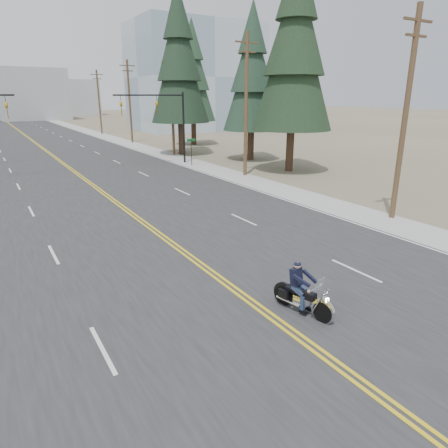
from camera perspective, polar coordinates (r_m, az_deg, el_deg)
ground_plane at (r=11.19m, az=16.60°, el=-19.39°), size 400.00×400.00×0.00m
road at (r=76.32m, az=-26.26°, el=11.07°), size 20.00×200.00×0.01m
sidewalk_right at (r=78.22m, az=-17.74°, el=12.16°), size 3.00×200.00×0.01m
traffic_mast_right at (r=40.98m, az=-8.48°, el=15.28°), size 7.10×0.26×7.00m
street_sign at (r=40.18m, az=-4.70°, el=10.88°), size 0.90×0.06×2.62m
utility_pole_a at (r=23.83m, az=24.51°, el=14.13°), size 2.20×0.30×11.00m
utility_pole_b at (r=34.70m, az=3.17°, el=16.74°), size 2.20×0.30×11.50m
utility_pole_c at (r=47.86m, az=-7.41°, el=16.62°), size 2.20×0.30×11.00m
utility_pole_d at (r=61.86m, az=-13.34°, el=16.79°), size 2.20×0.30×11.50m
utility_pole_e at (r=78.18m, az=-17.41°, el=16.41°), size 2.20×0.30×11.00m
glass_building at (r=85.22m, az=-4.12°, el=20.07°), size 24.00×16.00×20.00m
haze_bldg_b at (r=131.57m, az=-25.68°, el=16.34°), size 18.00×14.00×14.00m
haze_bldg_c at (r=124.91m, az=-9.52°, el=18.70°), size 16.00×12.00×18.00m
haze_bldg_e at (r=158.96m, az=-20.38°, el=16.56°), size 14.00×14.00×12.00m
motorcyclist at (r=12.96m, az=11.28°, el=-9.12°), size 1.33×2.28×1.67m
conifer_near at (r=37.51m, az=10.11°, el=23.83°), size 7.05×7.05×18.65m
conifer_mid at (r=43.76m, az=4.04°, el=20.94°), size 5.90×5.90×15.73m
conifer_tall at (r=48.42m, az=-6.48°, el=22.47°), size 6.66×6.66×18.51m
conifer_far at (r=57.99m, az=-4.53°, el=20.61°), size 6.17×6.17×16.53m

